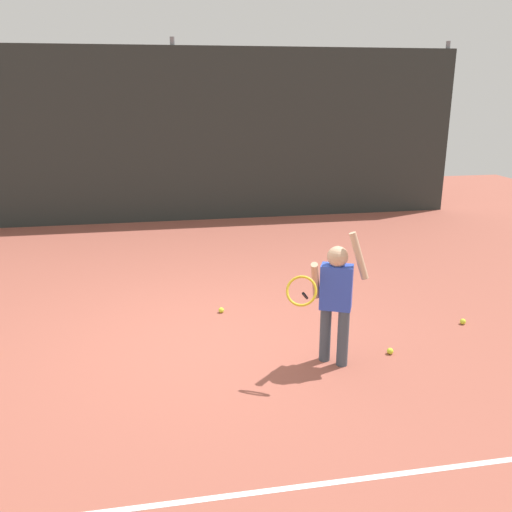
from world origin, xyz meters
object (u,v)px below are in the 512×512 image
at_px(tennis_ball_2, 221,310).
at_px(tennis_ball_3, 463,321).
at_px(tennis_player, 335,295).
at_px(tennis_ball_0, 390,351).

relative_size(tennis_ball_2, tennis_ball_3, 1.00).
bearing_deg(tennis_player, tennis_ball_2, 147.22).
bearing_deg(tennis_ball_2, tennis_player, -57.41).
bearing_deg(tennis_ball_0, tennis_ball_2, 138.80).
bearing_deg(tennis_ball_0, tennis_player, -173.71).
relative_size(tennis_player, tennis_ball_0, 20.46).
distance_m(tennis_ball_0, tennis_ball_2, 2.10).
relative_size(tennis_ball_0, tennis_ball_2, 1.00).
bearing_deg(tennis_ball_3, tennis_ball_0, -154.30).
relative_size(tennis_ball_0, tennis_ball_3, 1.00).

